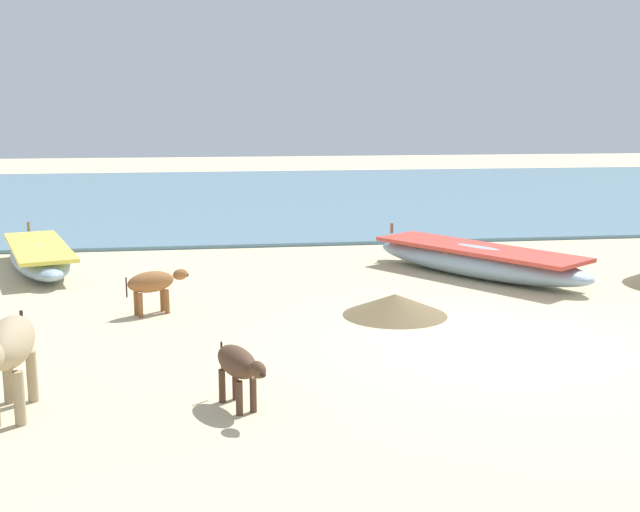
{
  "coord_description": "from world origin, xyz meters",
  "views": [
    {
      "loc": [
        -3.58,
        -9.19,
        2.98
      ],
      "look_at": [
        -1.77,
        3.26,
        0.6
      ],
      "focal_mm": 43.97,
      "sensor_mm": 36.0,
      "label": 1
    }
  ],
  "objects_px": {
    "fishing_boat_2": "(39,256)",
    "cow_adult_dun": "(9,348)",
    "calf_near_dark": "(238,365)",
    "calf_far_brown": "(153,283)",
    "fishing_boat_1": "(477,260)"
  },
  "relations": [
    {
      "from": "fishing_boat_2",
      "to": "cow_adult_dun",
      "type": "xyz_separation_m",
      "value": [
        1.18,
        -7.29,
        0.43
      ]
    },
    {
      "from": "fishing_boat_2",
      "to": "calf_near_dark",
      "type": "height_order",
      "value": "fishing_boat_2"
    },
    {
      "from": "fishing_boat_2",
      "to": "calf_near_dark",
      "type": "bearing_deg",
      "value": -172.57
    },
    {
      "from": "fishing_boat_2",
      "to": "calf_far_brown",
      "type": "height_order",
      "value": "fishing_boat_2"
    },
    {
      "from": "fishing_boat_2",
      "to": "cow_adult_dun",
      "type": "bearing_deg",
      "value": 172.07
    },
    {
      "from": "fishing_boat_1",
      "to": "fishing_boat_2",
      "type": "relative_size",
      "value": 1.07
    },
    {
      "from": "fishing_boat_2",
      "to": "calf_near_dark",
      "type": "distance_m",
      "value": 8.15
    },
    {
      "from": "fishing_boat_1",
      "to": "calf_far_brown",
      "type": "relative_size",
      "value": 4.66
    },
    {
      "from": "calf_near_dark",
      "to": "calf_far_brown",
      "type": "distance_m",
      "value": 4.02
    },
    {
      "from": "cow_adult_dun",
      "to": "calf_near_dark",
      "type": "xyz_separation_m",
      "value": [
        2.21,
        -0.12,
        -0.24
      ]
    },
    {
      "from": "cow_adult_dun",
      "to": "calf_near_dark",
      "type": "height_order",
      "value": "cow_adult_dun"
    },
    {
      "from": "fishing_boat_1",
      "to": "cow_adult_dun",
      "type": "xyz_separation_m",
      "value": [
        -6.73,
        -5.59,
        0.4
      ]
    },
    {
      "from": "calf_near_dark",
      "to": "calf_far_brown",
      "type": "relative_size",
      "value": 1.0
    },
    {
      "from": "fishing_boat_1",
      "to": "calf_near_dark",
      "type": "distance_m",
      "value": 7.29
    },
    {
      "from": "fishing_boat_1",
      "to": "cow_adult_dun",
      "type": "height_order",
      "value": "cow_adult_dun"
    }
  ]
}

